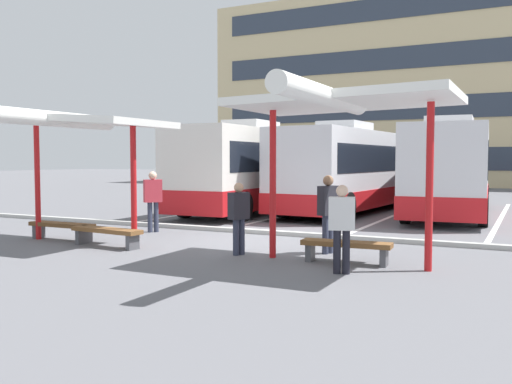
% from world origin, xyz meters
% --- Properties ---
extents(ground_plane, '(160.00, 160.00, 0.00)m').
position_xyz_m(ground_plane, '(0.00, 0.00, 0.00)').
color(ground_plane, slate).
extents(terminal_building, '(38.31, 11.73, 18.27)m').
position_xyz_m(terminal_building, '(0.04, 36.88, 7.77)').
color(terminal_building, '#D1BC8C').
rests_on(terminal_building, ground).
extents(coach_bus_0, '(2.72, 12.30, 3.59)m').
position_xyz_m(coach_bus_0, '(-3.57, 8.54, 1.66)').
color(coach_bus_0, silver).
rests_on(coach_bus_0, ground).
extents(coach_bus_1, '(3.41, 11.93, 3.53)m').
position_xyz_m(coach_bus_1, '(-0.04, 9.76, 1.64)').
color(coach_bus_1, silver).
rests_on(coach_bus_1, ground).
extents(coach_bus_2, '(3.24, 10.33, 3.56)m').
position_xyz_m(coach_bus_2, '(3.67, 9.25, 1.65)').
color(coach_bus_2, silver).
rests_on(coach_bus_2, ground).
extents(lane_stripe_0, '(0.16, 14.00, 0.01)m').
position_xyz_m(lane_stripe_0, '(-5.43, 8.72, 0.00)').
color(lane_stripe_0, white).
rests_on(lane_stripe_0, ground).
extents(lane_stripe_1, '(0.16, 14.00, 0.01)m').
position_xyz_m(lane_stripe_1, '(-1.81, 8.72, 0.00)').
color(lane_stripe_1, white).
rests_on(lane_stripe_1, ground).
extents(lane_stripe_2, '(0.16, 14.00, 0.01)m').
position_xyz_m(lane_stripe_2, '(1.81, 8.72, 0.00)').
color(lane_stripe_2, white).
rests_on(lane_stripe_2, ground).
extents(lane_stripe_3, '(0.16, 14.00, 0.01)m').
position_xyz_m(lane_stripe_3, '(5.43, 8.72, 0.00)').
color(lane_stripe_3, white).
rests_on(lane_stripe_3, ground).
extents(waiting_shelter_0, '(4.15, 4.42, 3.27)m').
position_xyz_m(waiting_shelter_0, '(-3.59, -2.42, 2.97)').
color(waiting_shelter_0, red).
rests_on(waiting_shelter_0, ground).
extents(bench_0, '(1.95, 0.43, 0.45)m').
position_xyz_m(bench_0, '(-4.49, -2.01, 0.34)').
color(bench_0, brown).
rests_on(bench_0, ground).
extents(bench_1, '(2.03, 0.60, 0.45)m').
position_xyz_m(bench_1, '(-2.69, -2.36, 0.34)').
color(bench_1, brown).
rests_on(bench_1, ground).
extents(waiting_shelter_1, '(4.21, 4.82, 3.38)m').
position_xyz_m(waiting_shelter_1, '(3.09, -2.19, 3.15)').
color(waiting_shelter_1, red).
rests_on(waiting_shelter_1, ground).
extents(bench_2, '(1.83, 0.54, 0.45)m').
position_xyz_m(bench_2, '(3.09, -1.88, 0.34)').
color(bench_2, brown).
rests_on(bench_2, ground).
extents(platform_kerb, '(44.00, 0.24, 0.12)m').
position_xyz_m(platform_kerb, '(0.00, 1.35, 0.06)').
color(platform_kerb, '#ADADA8').
rests_on(platform_kerb, ground).
extents(waiting_passenger_0, '(0.37, 0.51, 1.59)m').
position_xyz_m(waiting_passenger_0, '(0.68, -1.94, 0.91)').
color(waiting_passenger_0, '#33384C').
rests_on(waiting_passenger_0, ground).
extents(waiting_passenger_1, '(0.51, 0.34, 1.63)m').
position_xyz_m(waiting_passenger_1, '(3.32, -2.90, 0.94)').
color(waiting_passenger_1, black).
rests_on(waiting_passenger_1, ground).
extents(waiting_passenger_2, '(0.37, 0.55, 1.74)m').
position_xyz_m(waiting_passenger_2, '(2.37, -0.92, 1.02)').
color(waiting_passenger_2, '#33384C').
rests_on(waiting_passenger_2, ground).
extents(waiting_passenger_3, '(0.50, 0.52, 1.75)m').
position_xyz_m(waiting_passenger_3, '(-3.33, 0.33, 1.02)').
color(waiting_passenger_3, '#33384C').
rests_on(waiting_passenger_3, ground).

